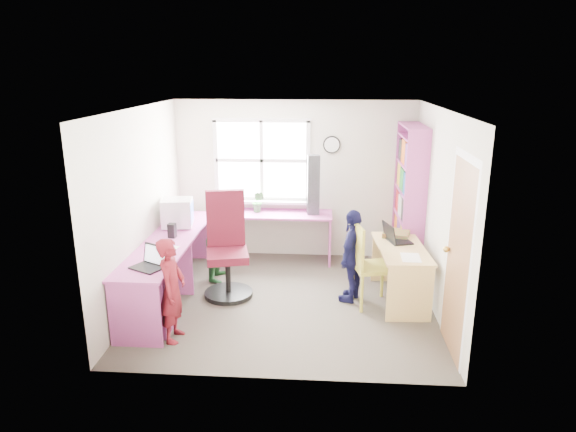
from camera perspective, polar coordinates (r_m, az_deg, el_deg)
The scene contains 19 objects.
room at distance 6.27m, azimuth 0.00°, elevation 1.08°, with size 3.64×3.44×2.44m.
l_desk at distance 6.39m, azimuth -12.20°, elevation -6.24°, with size 2.38×2.95×0.75m.
right_desk at distance 6.59m, azimuth 12.39°, elevation -4.98°, with size 0.64×1.26×0.71m.
bookshelf at distance 7.46m, azimuth 13.27°, elevation 1.39°, with size 0.30×1.02×2.10m.
swivel_chair at distance 6.65m, azimuth -6.80°, elevation -3.93°, with size 0.75×0.75×1.35m.
wooden_chair at distance 6.36m, azimuth 8.79°, elevation -5.09°, with size 0.54×0.54×1.04m.
crt_monitor at distance 7.13m, azimuth -12.19°, elevation 0.34°, with size 0.45×0.41×0.39m.
laptop_left at distance 5.82m, azimuth -15.02°, elevation -4.99°, with size 0.43×0.41×0.23m.
laptop_right at distance 6.69m, azimuth 11.77°, elevation -2.32°, with size 0.39×0.43×0.25m.
speaker_a at distance 6.73m, azimuth -12.76°, elevation -1.59°, with size 0.10×0.10×0.18m.
speaker_b at distance 7.37m, azimuth -11.32°, elevation -0.01°, with size 0.09×0.09×0.17m.
cd_tower at distance 7.55m, azimuth 2.82°, elevation 3.48°, with size 0.20×0.18×0.88m.
game_box at distance 6.91m, azimuth 11.94°, elevation -1.95°, with size 0.40×0.40×0.06m.
paper_a at distance 6.32m, azimuth -13.47°, elevation -3.69°, with size 0.28×0.36×0.00m.
paper_b at distance 6.19m, azimuth 13.48°, elevation -4.51°, with size 0.23×0.32×0.00m.
potted_plant at distance 7.71m, azimuth -3.34°, elevation 1.58°, with size 0.18×0.14×0.32m, color #317A30.
person_red at distance 5.64m, azimuth -12.77°, elevation -8.01°, with size 0.42×0.28×1.15m, color maroon.
person_green at distance 7.15m, azimuth -7.37°, elevation -2.43°, with size 0.57×0.44×1.17m, color #286532.
person_navy at distance 6.46m, azimuth 7.24°, elevation -4.39°, with size 0.70×0.29×1.19m, color #14143E.
Camera 1 is at (0.44, -5.94, 2.85)m, focal length 32.00 mm.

